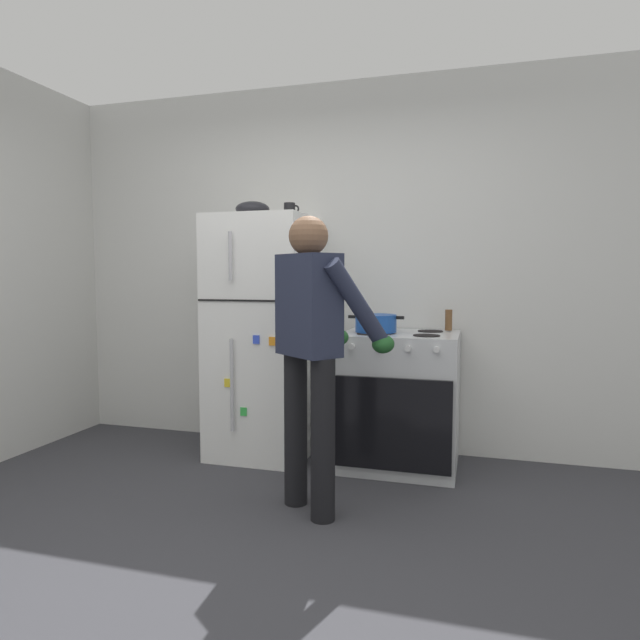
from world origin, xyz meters
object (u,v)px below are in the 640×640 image
(refrigerator, at_px, (264,336))
(stove_range, at_px, (400,400))
(mixing_bowl, at_px, (253,209))
(person_cook, at_px, (314,338))
(red_pot, at_px, (376,323))
(coffee_mug, at_px, (290,210))
(pepper_mill, at_px, (449,320))

(refrigerator, bearing_deg, stove_range, -0.59)
(refrigerator, distance_m, stove_range, 1.06)
(refrigerator, xyz_separation_m, mixing_bowl, (-0.08, 0.00, 0.91))
(person_cook, relative_size, mixing_bowl, 6.65)
(refrigerator, height_order, red_pot, refrigerator)
(coffee_mug, xyz_separation_m, mixing_bowl, (-0.26, -0.05, 0.01))
(stove_range, relative_size, mixing_bowl, 3.79)
(stove_range, relative_size, person_cook, 0.57)
(refrigerator, distance_m, red_pot, 0.83)
(red_pot, bearing_deg, stove_range, 13.92)
(refrigerator, xyz_separation_m, pepper_mill, (1.28, 0.20, 0.13))
(person_cook, height_order, coffee_mug, coffee_mug)
(refrigerator, height_order, stove_range, refrigerator)
(refrigerator, relative_size, coffee_mug, 15.21)
(red_pot, xyz_separation_m, pepper_mill, (0.46, 0.25, 0.01))
(person_cook, distance_m, red_pot, 0.82)
(person_cook, height_order, pepper_mill, person_cook)
(pepper_mill, bearing_deg, red_pot, -151.48)
(person_cook, relative_size, red_pot, 4.28)
(coffee_mug, bearing_deg, person_cook, -63.61)
(stove_range, height_order, red_pot, red_pot)
(red_pot, bearing_deg, person_cook, -103.66)
(person_cook, xyz_separation_m, pepper_mill, (0.65, 1.05, 0.03))
(red_pot, relative_size, pepper_mill, 2.61)
(stove_range, distance_m, coffee_mug, 1.53)
(mixing_bowl, bearing_deg, person_cook, -50.10)
(refrigerator, distance_m, person_cook, 1.06)
(person_cook, height_order, mixing_bowl, mixing_bowl)
(stove_range, bearing_deg, person_cook, -112.93)
(pepper_mill, bearing_deg, mixing_bowl, -171.64)
(pepper_mill, height_order, mixing_bowl, mixing_bowl)
(red_pot, bearing_deg, refrigerator, 176.53)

